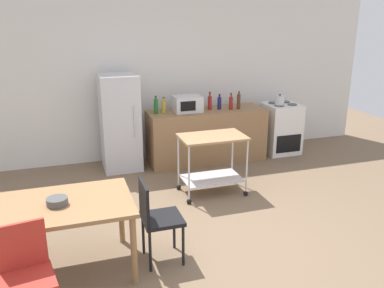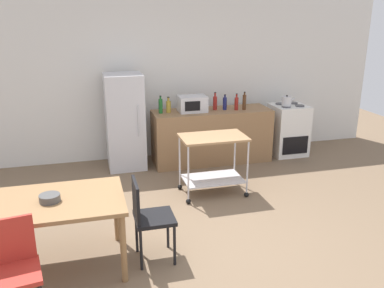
{
  "view_description": "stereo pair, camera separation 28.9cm",
  "coord_description": "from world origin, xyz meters",
  "px_view_note": "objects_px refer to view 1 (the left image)",
  "views": [
    {
      "loc": [
        -1.43,
        -3.73,
        2.47
      ],
      "look_at": [
        0.18,
        1.2,
        0.8
      ],
      "focal_mm": 38.39,
      "sensor_mm": 36.0,
      "label": 1
    },
    {
      "loc": [
        -1.15,
        -3.82,
        2.47
      ],
      "look_at": [
        0.18,
        1.2,
        0.8
      ],
      "focal_mm": 38.39,
      "sensor_mm": 36.0,
      "label": 2
    }
  ],
  "objects_px": {
    "kitchen_cart": "(212,155)",
    "stove_oven": "(281,128)",
    "chair_red": "(26,271)",
    "kettle": "(280,100)",
    "bottle_olive_oil": "(164,107)",
    "bottle_hot_sauce": "(239,101)",
    "refrigerator": "(120,123)",
    "fruit_bowl": "(57,201)",
    "bottle_sparkling_water": "(219,103)",
    "bottle_vinegar": "(231,103)",
    "dining_table": "(53,212)",
    "bottle_wine": "(210,102)",
    "microwave": "(187,104)",
    "bottle_sesame_oil": "(156,106)",
    "chair_black": "(156,215)"
  },
  "relations": [
    {
      "from": "fruit_bowl",
      "to": "bottle_hot_sauce",
      "type": "bearing_deg",
      "value": 40.4
    },
    {
      "from": "chair_black",
      "to": "bottle_sesame_oil",
      "type": "height_order",
      "value": "bottle_sesame_oil"
    },
    {
      "from": "chair_red",
      "to": "bottle_olive_oil",
      "type": "distance_m",
      "value": 3.91
    },
    {
      "from": "bottle_wine",
      "to": "refrigerator",
      "type": "bearing_deg",
      "value": 177.29
    },
    {
      "from": "bottle_sparkling_water",
      "to": "bottle_olive_oil",
      "type": "bearing_deg",
      "value": 176.92
    },
    {
      "from": "stove_oven",
      "to": "microwave",
      "type": "height_order",
      "value": "microwave"
    },
    {
      "from": "bottle_sparkling_water",
      "to": "bottle_vinegar",
      "type": "xyz_separation_m",
      "value": [
        0.18,
        -0.07,
        0.0
      ]
    },
    {
      "from": "bottle_wine",
      "to": "bottle_hot_sauce",
      "type": "xyz_separation_m",
      "value": [
        0.48,
        -0.12,
        0.01
      ]
    },
    {
      "from": "kitchen_cart",
      "to": "stove_oven",
      "type": "bearing_deg",
      "value": 35.42
    },
    {
      "from": "dining_table",
      "to": "kettle",
      "type": "distance_m",
      "value": 4.6
    },
    {
      "from": "bottle_olive_oil",
      "to": "bottle_sparkling_water",
      "type": "relative_size",
      "value": 0.99
    },
    {
      "from": "refrigerator",
      "to": "bottle_wine",
      "type": "height_order",
      "value": "refrigerator"
    },
    {
      "from": "bottle_sparkling_water",
      "to": "bottle_wine",
      "type": "bearing_deg",
      "value": 167.62
    },
    {
      "from": "refrigerator",
      "to": "fruit_bowl",
      "type": "bearing_deg",
      "value": -110.09
    },
    {
      "from": "dining_table",
      "to": "bottle_sparkling_water",
      "type": "distance_m",
      "value": 3.78
    },
    {
      "from": "bottle_olive_oil",
      "to": "kettle",
      "type": "height_order",
      "value": "bottle_olive_oil"
    },
    {
      "from": "microwave",
      "to": "bottle_wine",
      "type": "distance_m",
      "value": 0.41
    },
    {
      "from": "bottle_hot_sauce",
      "to": "kettle",
      "type": "height_order",
      "value": "bottle_hot_sauce"
    },
    {
      "from": "refrigerator",
      "to": "fruit_bowl",
      "type": "distance_m",
      "value": 2.91
    },
    {
      "from": "bottle_olive_oil",
      "to": "microwave",
      "type": "xyz_separation_m",
      "value": [
        0.39,
        -0.04,
        0.03
      ]
    },
    {
      "from": "bottle_sesame_oil",
      "to": "stove_oven",
      "type": "bearing_deg",
      "value": -0.01
    },
    {
      "from": "bottle_sparkling_water",
      "to": "chair_black",
      "type": "bearing_deg",
      "value": -123.07
    },
    {
      "from": "microwave",
      "to": "bottle_hot_sauce",
      "type": "xyz_separation_m",
      "value": [
        0.88,
        -0.09,
        0.0
      ]
    },
    {
      "from": "bottle_sparkling_water",
      "to": "bottle_vinegar",
      "type": "distance_m",
      "value": 0.19
    },
    {
      "from": "chair_black",
      "to": "microwave",
      "type": "distance_m",
      "value": 2.99
    },
    {
      "from": "chair_red",
      "to": "kettle",
      "type": "relative_size",
      "value": 3.71
    },
    {
      "from": "chair_red",
      "to": "microwave",
      "type": "bearing_deg",
      "value": 44.74
    },
    {
      "from": "microwave",
      "to": "bottle_vinegar",
      "type": "xyz_separation_m",
      "value": [
        0.75,
        -0.08,
        -0.02
      ]
    },
    {
      "from": "dining_table",
      "to": "bottle_wine",
      "type": "distance_m",
      "value": 3.69
    },
    {
      "from": "bottle_wine",
      "to": "fruit_bowl",
      "type": "relative_size",
      "value": 1.52
    },
    {
      "from": "bottle_vinegar",
      "to": "kettle",
      "type": "distance_m",
      "value": 0.93
    },
    {
      "from": "stove_oven",
      "to": "bottle_vinegar",
      "type": "xyz_separation_m",
      "value": [
        -1.05,
        -0.1,
        0.56
      ]
    },
    {
      "from": "bottle_vinegar",
      "to": "kettle",
      "type": "xyz_separation_m",
      "value": [
        0.93,
        -0.0,
        -0.01
      ]
    },
    {
      "from": "stove_oven",
      "to": "bottle_vinegar",
      "type": "height_order",
      "value": "bottle_vinegar"
    },
    {
      "from": "dining_table",
      "to": "bottle_olive_oil",
      "type": "bearing_deg",
      "value": 56.32
    },
    {
      "from": "chair_red",
      "to": "stove_oven",
      "type": "xyz_separation_m",
      "value": [
        4.17,
        3.3,
        -0.07
      ]
    },
    {
      "from": "bottle_sesame_oil",
      "to": "bottle_vinegar",
      "type": "height_order",
      "value": "bottle_sesame_oil"
    },
    {
      "from": "bottle_hot_sauce",
      "to": "bottle_olive_oil",
      "type": "bearing_deg",
      "value": 174.09
    },
    {
      "from": "bottle_sesame_oil",
      "to": "bottle_olive_oil",
      "type": "distance_m",
      "value": 0.14
    },
    {
      "from": "microwave",
      "to": "dining_table",
      "type": "bearing_deg",
      "value": -129.58
    },
    {
      "from": "stove_oven",
      "to": "bottle_olive_oil",
      "type": "distance_m",
      "value": 2.25
    },
    {
      "from": "bottle_olive_oil",
      "to": "bottle_vinegar",
      "type": "xyz_separation_m",
      "value": [
        1.14,
        -0.12,
        0.01
      ]
    },
    {
      "from": "dining_table",
      "to": "bottle_vinegar",
      "type": "relative_size",
      "value": 5.38
    },
    {
      "from": "kitchen_cart",
      "to": "bottle_vinegar",
      "type": "bearing_deg",
      "value": 56.83
    },
    {
      "from": "bottle_olive_oil",
      "to": "bottle_wine",
      "type": "xyz_separation_m",
      "value": [
        0.79,
        -0.02,
        0.02
      ]
    },
    {
      "from": "bottle_olive_oil",
      "to": "bottle_wine",
      "type": "bearing_deg",
      "value": -1.16
    },
    {
      "from": "bottle_sesame_oil",
      "to": "bottle_olive_oil",
      "type": "height_order",
      "value": "bottle_sesame_oil"
    },
    {
      "from": "bottle_wine",
      "to": "bottle_hot_sauce",
      "type": "bearing_deg",
      "value": -13.59
    },
    {
      "from": "microwave",
      "to": "bottle_vinegar",
      "type": "relative_size",
      "value": 1.65
    },
    {
      "from": "fruit_bowl",
      "to": "bottle_sparkling_water",
      "type": "bearing_deg",
      "value": 44.49
    }
  ]
}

